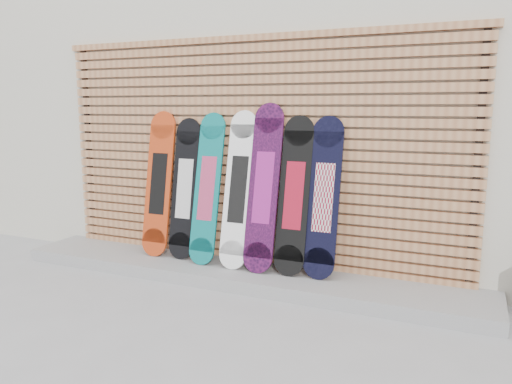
% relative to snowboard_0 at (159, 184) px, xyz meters
% --- Properties ---
extents(ground, '(80.00, 80.00, 0.00)m').
position_rel_snowboard_0_xyz_m(ground, '(1.10, -0.80, -0.85)').
color(ground, '#99999C').
rests_on(ground, ground).
extents(building, '(12.00, 5.00, 3.60)m').
position_rel_snowboard_0_xyz_m(building, '(1.60, 2.70, 0.95)').
color(building, beige).
rests_on(building, ground).
extents(concrete_step, '(4.60, 0.70, 0.12)m').
position_rel_snowboard_0_xyz_m(concrete_step, '(0.95, -0.12, -0.79)').
color(concrete_step, gray).
rests_on(concrete_step, ground).
extents(slat_wall, '(4.26, 0.08, 2.29)m').
position_rel_snowboard_0_xyz_m(slat_wall, '(0.95, 0.18, 0.36)').
color(slat_wall, '#AD7048').
rests_on(slat_wall, ground).
extents(snowboard_0, '(0.29, 0.30, 1.47)m').
position_rel_snowboard_0_xyz_m(snowboard_0, '(0.00, 0.00, 0.00)').
color(snowboard_0, '#BC3A14').
rests_on(snowboard_0, concrete_step).
extents(snowboard_1, '(0.27, 0.28, 1.40)m').
position_rel_snowboard_0_xyz_m(snowboard_1, '(0.30, 0.01, -0.03)').
color(snowboard_1, black).
rests_on(snowboard_1, concrete_step).
extents(snowboard_2, '(0.27, 0.35, 1.46)m').
position_rel_snowboard_0_xyz_m(snowboard_2, '(0.58, -0.03, -0.01)').
color(snowboard_2, '#0B7071').
rests_on(snowboard_2, concrete_step).
extents(snowboard_3, '(0.27, 0.35, 1.48)m').
position_rel_snowboard_0_xyz_m(snowboard_3, '(0.92, -0.03, 0.01)').
color(snowboard_3, white).
rests_on(snowboard_3, concrete_step).
extents(snowboard_4, '(0.29, 0.36, 1.55)m').
position_rel_snowboard_0_xyz_m(snowboard_4, '(1.18, -0.03, 0.04)').
color(snowboard_4, black).
rests_on(snowboard_4, concrete_step).
extents(snowboard_5, '(0.29, 0.32, 1.44)m').
position_rel_snowboard_0_xyz_m(snowboard_5, '(1.47, -0.01, -0.02)').
color(snowboard_5, black).
rests_on(snowboard_5, concrete_step).
extents(snowboard_6, '(0.29, 0.30, 1.44)m').
position_rel_snowboard_0_xyz_m(snowboard_6, '(1.74, -0.00, -0.02)').
color(snowboard_6, black).
rests_on(snowboard_6, concrete_step).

